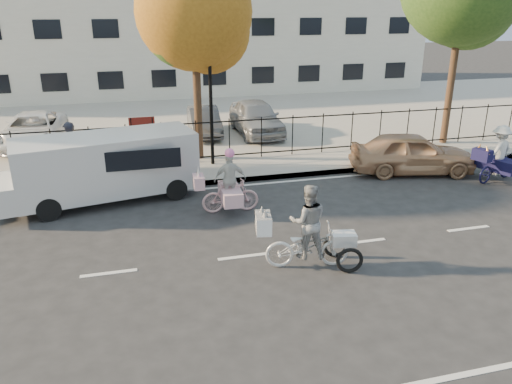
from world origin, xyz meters
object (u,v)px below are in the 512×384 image
object	(u,v)px
bull_bike	(497,159)
lot_car_d	(256,117)
lot_car_c	(204,121)
white_van	(104,165)
gold_sedan	(412,153)
pedestrian	(71,151)
zebra_trike	(308,236)
lamppost	(210,79)
unicorn_bike	(229,189)
lot_car_b	(33,130)

from	to	relation	value
bull_bike	lot_car_d	distance (m)	9.75
lot_car_c	white_van	bearing A→B (deg)	-118.57
gold_sedan	pedestrian	bearing A→B (deg)	93.76
zebra_trike	gold_sedan	xyz separation A→B (m)	(5.74, 5.27, -0.04)
bull_bike	pedestrian	xyz separation A→B (m)	(-13.36, 3.30, 0.35)
lamppost	lot_car_c	distance (m)	4.92
zebra_trike	pedestrian	distance (m)	8.94
lot_car_c	bull_bike	bearing A→B (deg)	-41.28
unicorn_bike	white_van	distance (m)	3.81
zebra_trike	unicorn_bike	bearing A→B (deg)	27.44
unicorn_bike	lot_car_d	size ratio (longest dim) A/B	0.43
white_van	lot_car_c	size ratio (longest dim) A/B	1.64
zebra_trike	pedestrian	xyz separation A→B (m)	(-5.39, 7.12, 0.35)
lamppost	lot_car_b	distance (m)	8.04
zebra_trike	lot_car_b	world-z (taller)	zebra_trike
pedestrian	lamppost	bearing A→B (deg)	166.67
lamppost	bull_bike	distance (m)	9.79
lot_car_b	unicorn_bike	bearing A→B (deg)	-50.15
unicorn_bike	lot_car_b	xyz separation A→B (m)	(-6.18, 8.32, 0.11)
white_van	lot_car_c	xyz separation A→B (m)	(3.99, 6.58, -0.35)
zebra_trike	unicorn_bike	world-z (taller)	zebra_trike
zebra_trike	lot_car_c	size ratio (longest dim) A/B	0.64
unicorn_bike	lamppost	bearing A→B (deg)	-0.86
gold_sedan	lot_car_b	distance (m)	14.49
bull_bike	lamppost	bearing A→B (deg)	48.04
lot_car_c	lamppost	bearing A→B (deg)	-92.61
white_van	gold_sedan	distance (m)	10.10
gold_sedan	lot_car_c	xyz separation A→B (m)	(-6.10, 6.58, 0.03)
bull_bike	unicorn_bike	bearing A→B (deg)	73.57
gold_sedan	lamppost	bearing A→B (deg)	83.72
gold_sedan	pedestrian	world-z (taller)	pedestrian
zebra_trike	lot_car_c	xyz separation A→B (m)	(-0.36, 11.85, -0.01)
bull_bike	gold_sedan	xyz separation A→B (m)	(-2.23, 1.44, -0.03)
bull_bike	lot_car_b	world-z (taller)	bull_bike
bull_bike	lot_car_d	bearing A→B (deg)	20.18
pedestrian	white_van	bearing A→B (deg)	100.39
bull_bike	lot_car_c	size ratio (longest dim) A/B	0.58
lot_car_c	gold_sedan	bearing A→B (deg)	-44.51
bull_bike	pedestrian	size ratio (longest dim) A/B	1.09
lot_car_d	lot_car_b	bearing A→B (deg)	177.18
gold_sedan	lot_car_d	bearing A→B (deg)	45.61
lamppost	unicorn_bike	xyz separation A→B (m)	(-0.26, -4.10, -2.43)
bull_bike	lot_car_c	distance (m)	11.57
zebra_trike	white_van	world-z (taller)	white_van
unicorn_bike	bull_bike	world-z (taller)	bull_bike
white_van	lot_car_b	bearing A→B (deg)	102.40
lamppost	pedestrian	distance (m)	5.08
white_van	lot_car_d	world-z (taller)	white_van
unicorn_bike	lot_car_d	bearing A→B (deg)	-17.05
white_van	unicorn_bike	bearing A→B (deg)	-39.62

